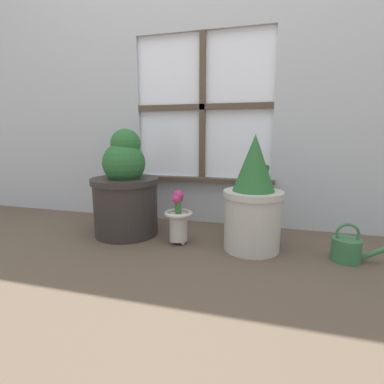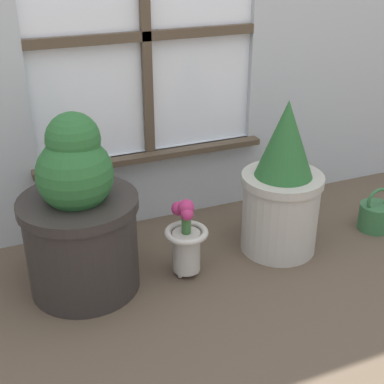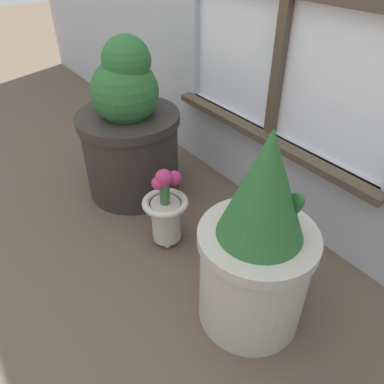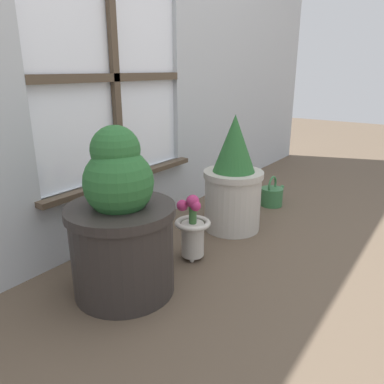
% 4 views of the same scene
% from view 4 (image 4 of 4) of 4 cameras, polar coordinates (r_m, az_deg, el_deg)
% --- Properties ---
extents(ground_plane, '(10.00, 10.00, 0.00)m').
position_cam_4_polar(ground_plane, '(1.62, 5.14, -11.26)').
color(ground_plane, brown).
extents(potted_plant_left, '(0.39, 0.39, 0.62)m').
position_cam_4_polar(potted_plant_left, '(1.36, -10.72, -5.17)').
color(potted_plant_left, '#2D2826').
rests_on(potted_plant_left, ground_plane).
extents(potted_plant_right, '(0.30, 0.30, 0.59)m').
position_cam_4_polar(potted_plant_right, '(1.89, 6.30, 1.67)').
color(potted_plant_right, '#B7B2A8').
rests_on(potted_plant_right, ground_plane).
extents(flower_vase, '(0.15, 0.15, 0.30)m').
position_cam_4_polar(flower_vase, '(1.61, 0.05, -5.75)').
color(flower_vase, '#BCB7AD').
rests_on(flower_vase, ground_plane).
extents(watering_can, '(0.24, 0.13, 0.18)m').
position_cam_4_polar(watering_can, '(2.33, 12.07, -0.56)').
color(watering_can, '#336B3D').
rests_on(watering_can, ground_plane).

